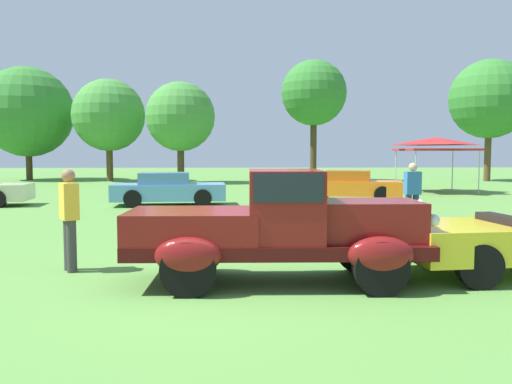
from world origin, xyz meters
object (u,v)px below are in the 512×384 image
(show_car_orange, at_px, (351,186))
(show_car_skyblue, at_px, (168,189))
(canopy_tent_left_field, at_px, (436,143))
(spectator_between_cars, at_px, (69,216))
(feature_pickup_truck, at_px, (279,226))
(spectator_near_truck, at_px, (412,192))

(show_car_orange, bearing_deg, show_car_skyblue, -165.32)
(show_car_orange, distance_m, canopy_tent_left_field, 6.69)
(show_car_skyblue, bearing_deg, show_car_orange, 14.68)
(show_car_orange, relative_size, spectator_between_cars, 2.54)
(feature_pickup_truck, bearing_deg, spectator_near_truck, 55.43)
(spectator_near_truck, height_order, canopy_tent_left_field, canopy_tent_left_field)
(feature_pickup_truck, height_order, canopy_tent_left_field, canopy_tent_left_field)
(show_car_orange, height_order, spectator_between_cars, spectator_between_cars)
(canopy_tent_left_field, bearing_deg, spectator_near_truck, -113.56)
(canopy_tent_left_field, bearing_deg, feature_pickup_truck, -117.43)
(show_car_orange, bearing_deg, feature_pickup_truck, -106.76)
(feature_pickup_truck, relative_size, show_car_orange, 1.05)
(show_car_orange, distance_m, spectator_near_truck, 7.79)
(feature_pickup_truck, height_order, spectator_between_cars, feature_pickup_truck)
(feature_pickup_truck, height_order, show_car_orange, feature_pickup_truck)
(show_car_orange, distance_m, spectator_between_cars, 14.69)
(feature_pickup_truck, distance_m, spectator_near_truck, 7.01)
(feature_pickup_truck, relative_size, canopy_tent_left_field, 1.35)
(show_car_orange, bearing_deg, canopy_tent_left_field, 38.52)
(feature_pickup_truck, xyz_separation_m, spectator_between_cars, (-3.39, 0.90, 0.05))
(show_car_orange, height_order, canopy_tent_left_field, canopy_tent_left_field)
(feature_pickup_truck, height_order, show_car_skyblue, feature_pickup_truck)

